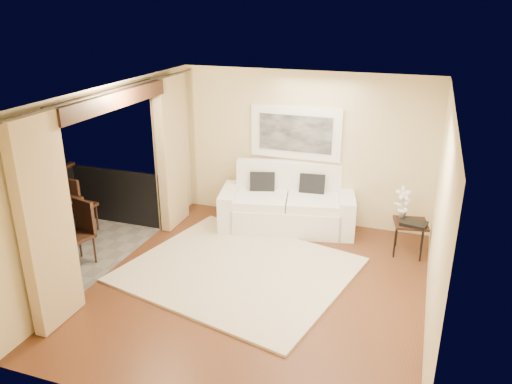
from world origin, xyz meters
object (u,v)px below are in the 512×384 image
at_px(bistro_table, 54,203).
at_px(balcony_chair_far, 74,202).
at_px(sofa, 287,206).
at_px(ice_bucket, 51,189).
at_px(side_table, 410,226).
at_px(orchid, 403,202).
at_px(balcony_chair_near, 81,227).

distance_m(bistro_table, balcony_chair_far, 0.39).
bearing_deg(sofa, ice_bucket, -165.52).
xyz_separation_m(side_table, orchid, (-0.15, 0.15, 0.32)).
relative_size(side_table, balcony_chair_far, 0.55).
distance_m(side_table, orchid, 0.38).
height_order(orchid, balcony_chair_near, orchid).
bearing_deg(orchid, ice_bucket, -164.40).
relative_size(balcony_chair_far, balcony_chair_near, 1.06).
xyz_separation_m(balcony_chair_far, ice_bucket, (-0.23, -0.24, 0.28)).
bearing_deg(ice_bucket, orchid, 15.60).
relative_size(balcony_chair_far, ice_bucket, 5.28).
height_order(sofa, balcony_chair_near, sofa).
relative_size(bistro_table, balcony_chair_far, 0.79).
bearing_deg(orchid, balcony_chair_far, -166.14).
distance_m(sofa, bistro_table, 3.91).
distance_m(bistro_table, balcony_chair_near, 0.90).
bearing_deg(ice_bucket, balcony_chair_far, 45.22).
distance_m(side_table, bistro_table, 5.72).
bearing_deg(side_table, orchid, 135.73).
bearing_deg(balcony_chair_near, side_table, 37.30).
relative_size(side_table, balcony_chair_near, 0.59).
height_order(side_table, bistro_table, bistro_table).
distance_m(sofa, side_table, 2.14).
distance_m(balcony_chair_far, ice_bucket, 0.44).
distance_m(sofa, orchid, 2.01).
relative_size(orchid, ice_bucket, 2.58).
distance_m(sofa, balcony_chair_near, 3.47).
height_order(bistro_table, balcony_chair_far, balcony_chair_far).
relative_size(bistro_table, balcony_chair_near, 0.84).
xyz_separation_m(side_table, balcony_chair_near, (-4.71, -1.91, 0.09)).
xyz_separation_m(orchid, ice_bucket, (-5.49, -1.53, 0.09)).
distance_m(orchid, bistro_table, 5.61).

